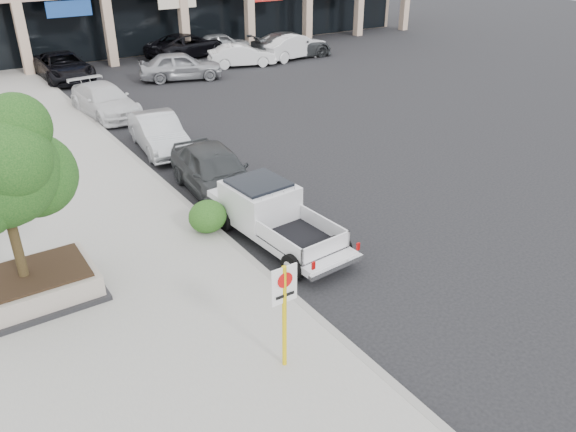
# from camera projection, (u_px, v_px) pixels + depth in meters

# --- Properties ---
(ground) EXTENTS (120.00, 120.00, 0.00)m
(ground) POSITION_uv_depth(u_px,v_px,m) (344.00, 280.00, 14.09)
(ground) COLOR black
(ground) RESTS_ON ground
(sidewalk) EXTENTS (8.00, 52.00, 0.15)m
(sidewalk) POSITION_uv_depth(u_px,v_px,m) (58.00, 239.00, 15.80)
(sidewalk) COLOR gray
(sidewalk) RESTS_ON ground
(curb) EXTENTS (0.20, 52.00, 0.15)m
(curb) POSITION_uv_depth(u_px,v_px,m) (187.00, 205.00, 17.74)
(curb) COLOR gray
(curb) RESTS_ON ground
(planter) EXTENTS (3.20, 2.20, 0.68)m
(planter) POSITION_uv_depth(u_px,v_px,m) (28.00, 288.00, 12.98)
(planter) COLOR black
(planter) RESTS_ON sidewalk
(planter_tree) EXTENTS (2.90, 2.55, 4.00)m
(planter_tree) POSITION_uv_depth(u_px,v_px,m) (3.00, 167.00, 11.81)
(planter_tree) COLOR black
(planter_tree) RESTS_ON planter
(no_parking_sign) EXTENTS (0.55, 0.09, 2.30)m
(no_parking_sign) POSITION_uv_depth(u_px,v_px,m) (284.00, 303.00, 10.51)
(no_parking_sign) COLOR yellow
(no_parking_sign) RESTS_ON sidewalk
(hedge) EXTENTS (1.10, 0.99, 0.93)m
(hedge) POSITION_uv_depth(u_px,v_px,m) (208.00, 216.00, 15.84)
(hedge) COLOR #1E4714
(hedge) RESTS_ON sidewalk
(pickup_truck) EXTENTS (2.20, 5.10, 1.57)m
(pickup_truck) POSITION_uv_depth(u_px,v_px,m) (278.00, 218.00, 15.40)
(pickup_truck) COLOR silver
(pickup_truck) RESTS_ON ground
(curb_car_a) EXTENTS (2.29, 4.84, 1.60)m
(curb_car_a) POSITION_uv_depth(u_px,v_px,m) (215.00, 171.00, 18.32)
(curb_car_a) COLOR #2E3133
(curb_car_a) RESTS_ON ground
(curb_car_b) EXTENTS (1.97, 4.44, 1.42)m
(curb_car_b) POSITION_uv_depth(u_px,v_px,m) (159.00, 133.00, 21.97)
(curb_car_b) COLOR #ADB1B5
(curb_car_b) RESTS_ON ground
(curb_car_c) EXTENTS (2.39, 5.02, 1.41)m
(curb_car_c) POSITION_uv_depth(u_px,v_px,m) (105.00, 100.00, 26.02)
(curb_car_c) COLOR silver
(curb_car_c) RESTS_ON ground
(curb_car_d) EXTENTS (2.55, 5.48, 1.52)m
(curb_car_d) POSITION_uv_depth(u_px,v_px,m) (63.00, 67.00, 32.00)
(curb_car_d) COLOR black
(curb_car_d) RESTS_ON ground
(lot_car_a) EXTENTS (5.03, 3.20, 1.60)m
(lot_car_a) POSITION_uv_depth(u_px,v_px,m) (181.00, 66.00, 32.02)
(lot_car_a) COLOR #97999F
(lot_car_a) RESTS_ON ground
(lot_car_b) EXTENTS (4.39, 2.61, 1.37)m
(lot_car_b) POSITION_uv_depth(u_px,v_px,m) (242.00, 55.00, 35.16)
(lot_car_b) COLOR silver
(lot_car_b) RESTS_ON ground
(lot_car_c) EXTENTS (5.82, 2.65, 1.65)m
(lot_car_c) POSITION_uv_depth(u_px,v_px,m) (291.00, 45.00, 37.44)
(lot_car_c) COLOR #303336
(lot_car_c) RESTS_ON ground
(lot_car_d) EXTENTS (6.24, 4.27, 1.59)m
(lot_car_d) POSITION_uv_depth(u_px,v_px,m) (187.00, 46.00, 37.41)
(lot_car_d) COLOR black
(lot_car_d) RESTS_ON ground
(lot_car_e) EXTENTS (4.24, 2.28, 1.37)m
(lot_car_e) POSITION_uv_depth(u_px,v_px,m) (222.00, 43.00, 38.80)
(lot_car_e) COLOR #919598
(lot_car_e) RESTS_ON ground
(lot_car_f) EXTENTS (5.20, 2.57, 1.64)m
(lot_car_f) POSITION_uv_depth(u_px,v_px,m) (292.00, 46.00, 37.13)
(lot_car_f) COLOR silver
(lot_car_f) RESTS_ON ground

